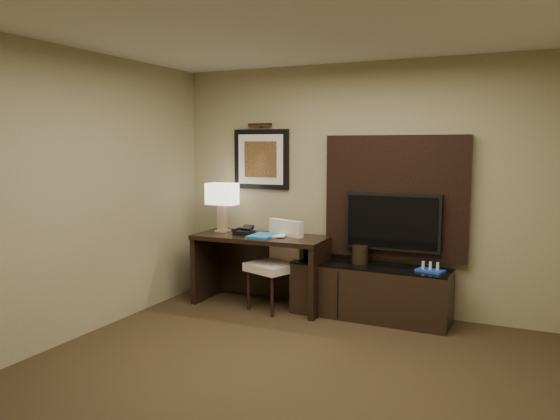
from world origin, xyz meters
The scene contains 17 objects.
floor centered at (0.00, 0.00, -0.01)m, with size 4.50×5.00×0.01m, color #2F2215.
ceiling centered at (0.00, 0.00, 2.70)m, with size 4.50×5.00×0.01m, color silver.
wall_back centered at (0.00, 2.50, 1.35)m, with size 4.50×0.01×2.70m, color gray.
wall_left centered at (-2.25, 0.00, 1.35)m, with size 0.01×5.00×2.70m, color gray.
desk centered at (-1.14, 2.13, 0.40)m, with size 1.51×0.65×0.81m, color black.
credenza centered at (0.11, 2.20, 0.28)m, with size 1.65×0.46×0.57m, color black.
tv_wall_panel centered at (0.30, 2.44, 1.27)m, with size 1.50×0.12×1.30m, color black.
tv centered at (0.30, 2.34, 1.02)m, with size 1.00×0.08×0.60m, color black.
artwork centered at (-1.30, 2.48, 1.65)m, with size 0.70×0.04×0.70m, color black.
picture_light centered at (-1.30, 2.44, 2.05)m, with size 0.04×0.04×0.30m, color #3C2513.
desk_chair centered at (-0.95, 2.04, 0.49)m, with size 0.47×0.55×0.99m, color #F2DFCA, non-canonical shape.
table_lamp centered at (-1.67, 2.19, 1.11)m, with size 0.37×0.21×0.60m, color tan, non-canonical shape.
desk_phone centered at (-1.33, 2.09, 0.86)m, with size 0.20×0.18×0.10m, color black, non-canonical shape.
blue_folder centered at (-1.08, 2.06, 0.82)m, with size 0.26×0.35×0.02m, color #1962A8.
book centered at (-0.99, 2.11, 0.91)m, with size 0.15×0.02×0.21m, color #BEB995.
ice_bucket centered at (-0.01, 2.24, 0.66)m, with size 0.17×0.17×0.19m, color black.
minibar_tray centered at (0.73, 2.16, 0.62)m, with size 0.26×0.16×0.10m, color #1C41B7, non-canonical shape.
Camera 1 is at (1.59, -3.27, 1.81)m, focal length 35.00 mm.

